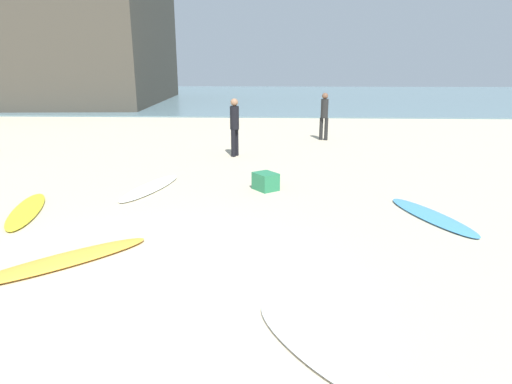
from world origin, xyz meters
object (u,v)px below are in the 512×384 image
object	(u,v)px
surfboard_3	(26,210)
beachgoer_far	(324,114)
surfboard_4	(432,216)
surfboard_2	(150,187)
beachgoer_mid	(235,124)
surfboard_5	(62,261)
beach_cooler	(266,181)
surfboard_6	(320,345)

from	to	relation	value
surfboard_3	beachgoer_far	size ratio (longest dim) A/B	1.32
surfboard_4	beachgoer_far	xyz separation A→B (m)	(-1.12, 8.97, 0.97)
surfboard_2	beachgoer_mid	bearing A→B (deg)	81.37
surfboard_5	beachgoer_mid	world-z (taller)	beachgoer_mid
surfboard_3	beach_cooler	world-z (taller)	beach_cooler
beachgoer_mid	surfboard_4	bearing A→B (deg)	-120.22
surfboard_4	beachgoer_mid	bearing A→B (deg)	106.77
surfboard_4	surfboard_5	bearing A→B (deg)	-179.48
surfboard_5	beachgoer_far	bearing A→B (deg)	-66.71
beachgoer_mid	beach_cooler	world-z (taller)	beachgoer_mid
surfboard_2	surfboard_5	world-z (taller)	surfboard_5
surfboard_6	beachgoer_mid	distance (m)	9.88
surfboard_6	beach_cooler	world-z (taller)	beach_cooler
beach_cooler	surfboard_6	bearing A→B (deg)	-83.06
beachgoer_mid	beachgoer_far	xyz separation A→B (m)	(3.12, 3.34, -0.00)
surfboard_3	surfboard_6	world-z (taller)	surfboard_6
surfboard_4	surfboard_5	size ratio (longest dim) A/B	0.91
surfboard_2	surfboard_4	bearing A→B (deg)	-3.01
surfboard_6	beachgoer_far	world-z (taller)	beachgoer_far
surfboard_5	beachgoer_far	world-z (taller)	beachgoer_far
surfboard_3	beachgoer_far	xyz separation A→B (m)	(6.63, 9.03, 0.97)
beachgoer_mid	beach_cooler	xyz separation A→B (m)	(1.08, -3.87, -0.81)
surfboard_3	beachgoer_far	distance (m)	11.24
beachgoer_far	surfboard_3	bearing A→B (deg)	76.20
beach_cooler	surfboard_4	bearing A→B (deg)	-29.24
beach_cooler	surfboard_5	bearing A→B (deg)	-124.96
surfboard_4	surfboard_6	distance (m)	4.72
surfboard_5	beachgoer_far	size ratio (longest dim) A/B	1.42
surfboard_5	surfboard_4	bearing A→B (deg)	-112.70
surfboard_3	surfboard_6	bearing A→B (deg)	-55.02
surfboard_4	beach_cooler	distance (m)	3.62
surfboard_4	surfboard_5	xyz separation A→B (m)	(-5.96, -2.25, 0.01)
surfboard_3	beachgoer_far	bearing A→B (deg)	35.56
surfboard_2	surfboard_4	world-z (taller)	same
surfboard_3	surfboard_4	world-z (taller)	surfboard_3
surfboard_4	surfboard_5	distance (m)	6.37
surfboard_5	beach_cooler	bearing A→B (deg)	-78.32
surfboard_4	beachgoer_mid	distance (m)	7.11
beachgoer_far	surfboard_4	bearing A→B (deg)	119.58
surfboard_3	beachgoer_mid	distance (m)	6.76
surfboard_2	surfboard_3	size ratio (longest dim) A/B	1.04
surfboard_3	beach_cooler	distance (m)	4.95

